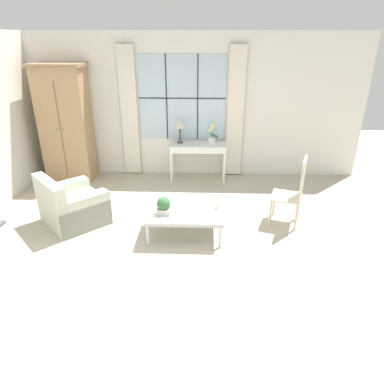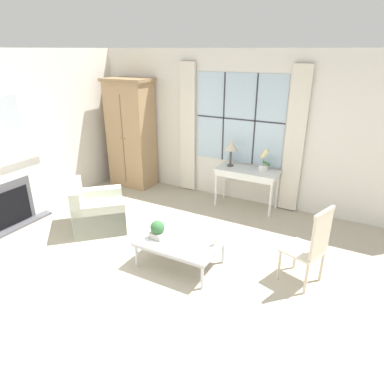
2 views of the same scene
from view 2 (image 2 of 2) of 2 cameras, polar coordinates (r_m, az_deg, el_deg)
name	(u,v)px [view 2 (image 2 of 2)]	position (r m, az deg, el deg)	size (l,w,h in m)	color
ground_plane	(150,278)	(4.67, -7.09, -14.04)	(14.00, 14.00, 0.00)	#B2A893
wall_back_windowed	(239,129)	(6.57, 7.85, 10.37)	(7.20, 0.14, 2.80)	silver
wall_left	(18,138)	(6.54, -26.96, 8.10)	(0.06, 7.20, 2.80)	silver
fireplace	(3,188)	(6.36, -29.01, 0.58)	(0.34, 1.51, 2.15)	#515156
armoire	(131,134)	(7.43, -10.10, 9.55)	(0.98, 0.63, 2.25)	tan
console_table	(247,174)	(6.36, 9.18, 2.95)	(1.13, 0.50, 0.75)	white
table_lamp	(231,146)	(6.38, 6.54, 7.60)	(0.26, 0.26, 0.49)	#4C4742
potted_orchid	(264,162)	(6.27, 11.90, 4.91)	(0.20, 0.16, 0.41)	white
armchair_upholstered	(97,212)	(5.93, -15.54, -3.20)	(1.21, 1.21, 0.79)	beige
side_chair_wooden	(312,244)	(4.45, 19.35, -8.17)	(0.56, 0.56, 1.07)	beige
coffee_table	(180,242)	(4.70, -2.01, -8.38)	(1.11, 0.74, 0.39)	silver
potted_plant_small	(158,230)	(4.69, -5.75, -6.26)	(0.20, 0.20, 0.25)	#BCB7AD
pillar_candle	(215,241)	(4.53, 3.89, -8.21)	(0.09, 0.09, 0.14)	silver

